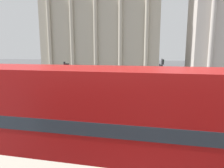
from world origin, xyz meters
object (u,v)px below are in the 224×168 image
Objects in this scene: traffic_light_near at (66,84)px; pedestrian_yellow at (172,74)px; double_decker_bus at (95,119)px; plaza_building_left at (103,21)px; pedestrian_grey at (211,100)px; pedestrian_olive at (118,76)px; traffic_light_mid at (160,77)px; traffic_light_far at (162,68)px.

traffic_light_near is 2.52× the size of pedestrian_yellow.
traffic_light_near is at bearing 122.19° from double_decker_bus.
plaza_building_left reaches higher than pedestrian_yellow.
traffic_light_near is 2.29× the size of pedestrian_grey.
pedestrian_yellow is at bearing -45.01° from plaza_building_left.
double_decker_bus is 6.27m from traffic_light_near.
plaza_building_left is at bearing -174.16° from pedestrian_grey.
double_decker_bus is 11.91m from pedestrian_grey.
traffic_light_near reaches higher than pedestrian_olive.
traffic_light_far reaches higher than traffic_light_mid.
traffic_light_mid is at bearing 69.99° from pedestrian_olive.
double_decker_bus reaches higher than traffic_light_mid.
pedestrian_yellow is 9.89m from pedestrian_olive.
pedestrian_yellow is (8.64, 23.75, -1.75)m from traffic_light_near.
double_decker_bus is at bearing -98.48° from traffic_light_far.
traffic_light_near is 1.16× the size of traffic_light_mid.
traffic_light_near is 11.26m from pedestrian_grey.
traffic_light_mid is at bearing -66.40° from plaza_building_left.
plaza_building_left is at bearing 101.09° from traffic_light_near.
pedestrian_olive is (-6.19, 10.90, -1.44)m from traffic_light_mid.
pedestrian_grey is (3.43, -11.28, -1.43)m from traffic_light_far.
plaza_building_left reaches higher than double_decker_bus.
plaza_building_left reaches higher than traffic_light_near.
traffic_light_far is 11.87m from pedestrian_grey.
traffic_light_far is 2.35× the size of pedestrian_olive.
plaza_building_left is 7.80× the size of traffic_light_far.
pedestrian_olive is (-10.08, 14.22, -0.13)m from pedestrian_grey.
traffic_light_far is at bearing 79.38° from double_decker_bus.
plaza_building_left reaches higher than traffic_light_mid.
double_decker_bus reaches higher than pedestrian_grey.
pedestrian_yellow is at bearing 81.25° from traffic_light_mid.
double_decker_bus is 29.40m from pedestrian_yellow.
pedestrian_grey reaches higher than pedestrian_yellow.
pedestrian_grey is at bearing -67.11° from pedestrian_yellow.
plaza_building_left is 25.57m from pedestrian_olive.
traffic_light_near is 1.09× the size of traffic_light_far.
traffic_light_far is (6.68, 15.94, -0.22)m from traffic_light_near.
traffic_light_mid is 0.95× the size of traffic_light_far.
traffic_light_mid reaches higher than pedestrian_grey.
pedestrian_olive is at bearing 119.58° from traffic_light_mid.
double_decker_bus is 24.36m from pedestrian_olive.
traffic_light_far is at bearing 67.27° from traffic_light_near.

